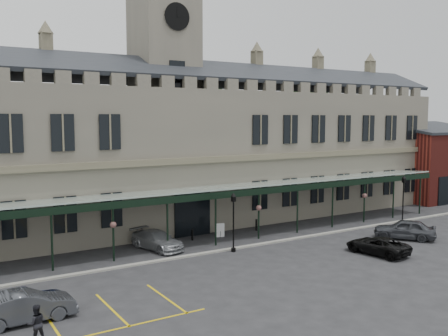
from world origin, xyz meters
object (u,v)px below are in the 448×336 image
car_van (377,245)px  person_b (36,323)px  car_left_b (26,307)px  clock_tower (164,78)px  station_building (166,153)px  traffic_cone (397,233)px  lamp_post_right (403,195)px  car_right_a (405,229)px  sign_board (220,230)px  lamp_post_mid (233,217)px  car_taxi (157,240)px  car_left_a (22,302)px

car_van → person_b: size_ratio=2.77×
car_left_b → person_b: 2.43m
clock_tower → car_left_b: bearing=-132.4°
station_building → traffic_cone: bearing=-45.3°
station_building → car_left_b: (-14.95, -16.29, -5.72)m
lamp_post_right → car_right_a: (-4.87, -4.08, -1.82)m
lamp_post_right → person_b: (-33.69, -7.87, -1.81)m
sign_board → car_van: 12.29m
station_building → traffic_cone: 20.81m
lamp_post_mid → car_van: bearing=-35.5°
lamp_post_mid → clock_tower: bearing=90.9°
clock_tower → car_right_a: (13.85, -15.02, -12.31)m
lamp_post_mid → car_left_b: bearing=-160.5°
station_building → car_left_b: 22.84m
car_taxi → car_van: car_taxi is taller
traffic_cone → clock_tower: bearing=134.6°
lamp_post_mid → person_b: lamp_post_mid is taller
car_right_a → traffic_cone: bearing=-137.6°
station_building → lamp_post_right: bearing=-30.1°
car_left_a → clock_tower: bearing=-52.4°
person_b → lamp_post_mid: bearing=-152.4°
station_building → car_left_b: bearing=-132.6°
lamp_post_mid → car_van: size_ratio=0.95×
car_left_b → car_taxi: size_ratio=0.97×
station_building → car_van: bearing=-63.3°
car_van → person_b: 23.53m
traffic_cone → person_b: size_ratio=0.41×
traffic_cone → car_left_a: (-29.00, -1.48, 0.44)m
traffic_cone → car_left_a: bearing=-177.1°
car_left_b → sign_board: bearing=-62.1°
car_van → sign_board: bearing=-64.8°
lamp_post_mid → lamp_post_right: (18.55, 0.08, 0.07)m
station_building → car_left_a: station_building is taller
lamp_post_right → traffic_cone: bearing=-145.3°
station_building → traffic_cone: (14.00, -14.12, -6.14)m
lamp_post_mid → car_right_a: size_ratio=0.92×
traffic_cone → car_left_b: bearing=-175.7°
clock_tower → traffic_cone: size_ratio=37.38×
sign_board → person_b: 20.59m
traffic_cone → car_taxi: (-18.24, 6.72, 0.36)m
car_taxi → car_right_a: bearing=-36.4°
car_left_a → person_b: bearing=171.7°
clock_tower → lamp_post_right: bearing=-30.3°
lamp_post_mid → sign_board: lamp_post_mid is taller
station_building → person_b: station_building is taller
station_building → lamp_post_mid: station_building is taller
lamp_post_mid → traffic_cone: lamp_post_mid is taller
clock_tower → traffic_cone: clock_tower is taller
lamp_post_right → sign_board: (-17.03, 4.22, -2.08)m
station_building → person_b: bearing=-128.7°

